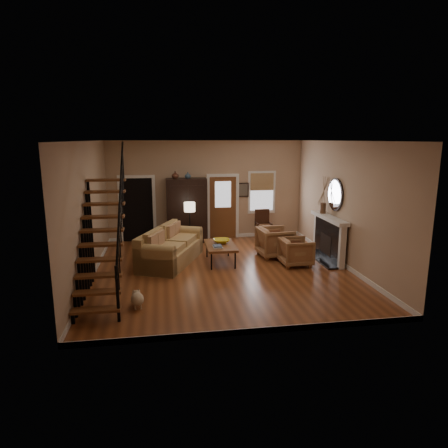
{
  "coord_description": "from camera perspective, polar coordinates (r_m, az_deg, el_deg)",
  "views": [
    {
      "loc": [
        -1.52,
        -9.75,
        3.35
      ],
      "look_at": [
        0.1,
        0.4,
        1.15
      ],
      "focal_mm": 32.0,
      "sensor_mm": 36.0,
      "label": 1
    }
  ],
  "objects": [
    {
      "name": "coffee_table",
      "position": [
        11.01,
        -0.52,
        -4.23
      ],
      "size": [
        0.8,
        1.35,
        0.51
      ],
      "primitive_type": null,
      "rotation": [
        0.0,
        0.0,
        -0.01
      ],
      "color": "brown",
      "rests_on": "ground"
    },
    {
      "name": "room",
      "position": [
        11.71,
        -3.54,
        3.0
      ],
      "size": [
        7.0,
        7.33,
        3.3
      ],
      "color": "brown",
      "rests_on": "ground"
    },
    {
      "name": "vase_b",
      "position": [
        12.88,
        -5.2,
        6.94
      ],
      "size": [
        0.2,
        0.2,
        0.21
      ],
      "primitive_type": "imported",
      "color": "#334C60",
      "rests_on": "armoire"
    },
    {
      "name": "dog",
      "position": [
        8.39,
        -12.27,
        -10.58
      ],
      "size": [
        0.32,
        0.47,
        0.32
      ],
      "primitive_type": null,
      "rotation": [
        0.0,
        0.0,
        0.13
      ],
      "color": "#D0B58E",
      "rests_on": "ground"
    },
    {
      "name": "sofa",
      "position": [
        11.03,
        -7.58,
        -3.22
      ],
      "size": [
        1.94,
        2.68,
        0.92
      ],
      "primitive_type": null,
      "rotation": [
        0.0,
        0.0,
        -0.4
      ],
      "color": "#AD874F",
      "rests_on": "ground"
    },
    {
      "name": "fireplace",
      "position": [
        11.55,
        14.93,
        -1.4
      ],
      "size": [
        0.33,
        1.95,
        2.3
      ],
      "color": "black",
      "rests_on": "ground"
    },
    {
      "name": "staircase",
      "position": [
        8.72,
        -17.18,
        -0.05
      ],
      "size": [
        0.94,
        2.8,
        3.2
      ],
      "primitive_type": null,
      "color": "brown",
      "rests_on": "ground"
    },
    {
      "name": "side_chair",
      "position": [
        13.44,
        5.66,
        -0.17
      ],
      "size": [
        0.54,
        0.54,
        1.02
      ],
      "primitive_type": null,
      "color": "#361C11",
      "rests_on": "ground"
    },
    {
      "name": "floor_lamp",
      "position": [
        12.22,
        -4.89,
        -0.31
      ],
      "size": [
        0.38,
        0.38,
        1.47
      ],
      "primitive_type": null,
      "rotation": [
        0.0,
        0.0,
        -0.14
      ],
      "color": "black",
      "rests_on": "ground"
    },
    {
      "name": "bowl",
      "position": [
        11.07,
        -0.39,
        -2.45
      ],
      "size": [
        0.46,
        0.46,
        0.11
      ],
      "primitive_type": "imported",
      "color": "gold",
      "rests_on": "coffee_table"
    },
    {
      "name": "books",
      "position": [
        10.63,
        -0.93,
        -3.22
      ],
      "size": [
        0.25,
        0.34,
        0.06
      ],
      "primitive_type": null,
      "color": "beige",
      "rests_on": "coffee_table"
    },
    {
      "name": "armchair_right",
      "position": [
        11.61,
        7.3,
        -2.59
      ],
      "size": [
        1.02,
        0.99,
        0.85
      ],
      "primitive_type": "imported",
      "rotation": [
        0.0,
        0.0,
        1.66
      ],
      "color": "brown",
      "rests_on": "ground"
    },
    {
      "name": "vase_a",
      "position": [
        12.86,
        -6.99,
        6.97
      ],
      "size": [
        0.24,
        0.24,
        0.25
      ],
      "primitive_type": "imported",
      "color": "#4C2619",
      "rests_on": "armoire"
    },
    {
      "name": "armchair_left",
      "position": [
        10.94,
        10.25,
        -3.93
      ],
      "size": [
        0.83,
        0.81,
        0.74
      ],
      "primitive_type": "imported",
      "rotation": [
        0.0,
        0.0,
        1.59
      ],
      "color": "brown",
      "rests_on": "ground"
    },
    {
      "name": "armoire",
      "position": [
        13.13,
        -5.35,
        1.94
      ],
      "size": [
        1.3,
        0.6,
        2.1
      ],
      "primitive_type": null,
      "color": "black",
      "rests_on": "ground"
    }
  ]
}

